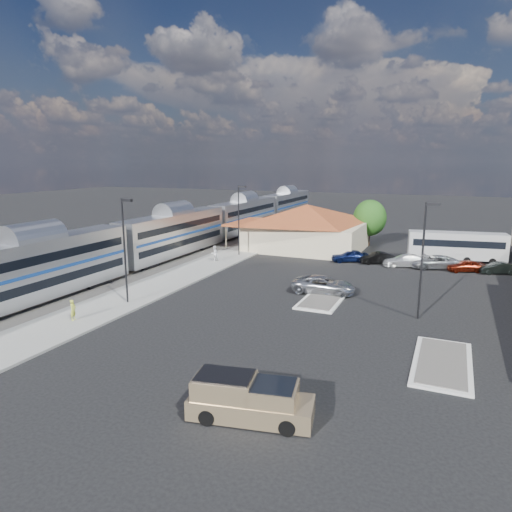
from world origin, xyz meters
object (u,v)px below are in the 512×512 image
at_px(suv, 324,285).
at_px(coach_bus, 457,245).
at_px(station_depot, 306,227).
at_px(pickup_truck, 251,400).

distance_m(suv, coach_bus, 22.71).
bearing_deg(suv, coach_bus, -32.29).
relative_size(station_depot, suv, 3.18).
bearing_deg(suv, station_depot, 18.64).
height_order(station_depot, coach_bus, station_depot).
distance_m(pickup_truck, suv, 21.87).
relative_size(station_depot, coach_bus, 1.62).
height_order(pickup_truck, suv, pickup_truck).
bearing_deg(coach_bus, station_depot, 80.16).
distance_m(station_depot, suv, 21.88).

